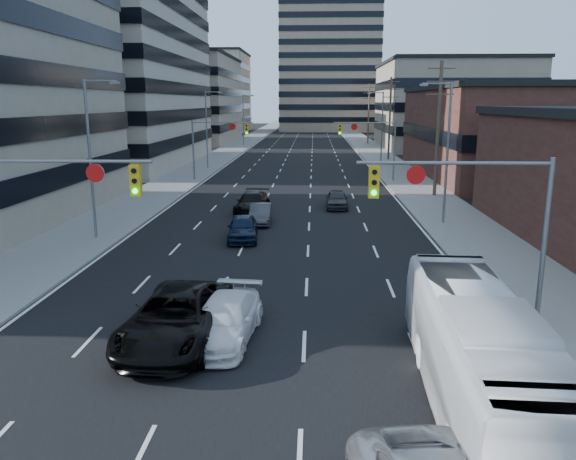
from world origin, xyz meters
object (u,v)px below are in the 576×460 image
Objects in this scene: black_pickup at (177,318)px; sedan_blue at (243,228)px; white_van at (225,320)px; transit_bus at (480,354)px.

black_pickup reaches higher than sedan_blue.
transit_bus is at bearing -22.68° from white_van.
white_van is 8.26m from transit_bus.
transit_bus reaches higher than sedan_blue.
black_pickup is 0.59× the size of transit_bus.
transit_bus is 19.69m from sedan_blue.
sedan_blue is at bearing 91.37° from black_pickup.
transit_bus reaches higher than white_van.
transit_bus is (7.24, -3.89, 0.78)m from white_van.
sedan_blue reaches higher than white_van.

